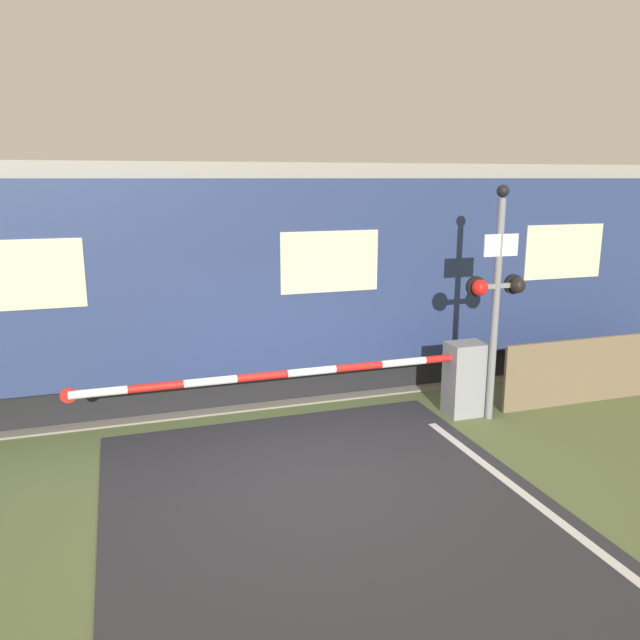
{
  "coord_description": "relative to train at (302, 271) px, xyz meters",
  "views": [
    {
      "loc": [
        -2.11,
        -6.87,
        3.65
      ],
      "look_at": [
        0.75,
        1.85,
        1.55
      ],
      "focal_mm": 35.0,
      "sensor_mm": 36.0,
      "label": 1
    }
  ],
  "objects": [
    {
      "name": "ground_plane",
      "position": [
        -1.11,
        -4.01,
        -1.99
      ],
      "size": [
        80.0,
        80.0,
        0.0
      ],
      "primitive_type": "plane",
      "color": "#5B6B3D"
    },
    {
      "name": "train",
      "position": [
        0.0,
        0.0,
        0.0
      ],
      "size": [
        16.26,
        3.14,
        3.88
      ],
      "color": "black",
      "rests_on": "ground_plane"
    },
    {
      "name": "track_bed",
      "position": [
        -1.11,
        0.0,
        -1.96
      ],
      "size": [
        36.0,
        3.2,
        0.13
      ],
      "color": "gray",
      "rests_on": "ground_plane"
    },
    {
      "name": "crossing_barrier",
      "position": [
        1.3,
        -2.76,
        -1.33
      ],
      "size": [
        6.16,
        0.44,
        1.17
      ],
      "color": "gray",
      "rests_on": "ground_plane"
    },
    {
      "name": "signal_post",
      "position": [
        2.12,
        -3.04,
        0.04
      ],
      "size": [
        0.95,
        0.26,
        3.56
      ],
      "color": "gray",
      "rests_on": "ground_plane"
    },
    {
      "name": "roadside_fence",
      "position": [
        4.42,
        -2.9,
        -1.44
      ],
      "size": [
        3.93,
        0.06,
        1.1
      ],
      "color": "#726047",
      "rests_on": "ground_plane"
    }
  ]
}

